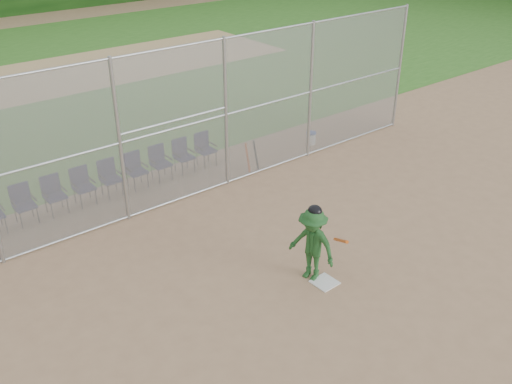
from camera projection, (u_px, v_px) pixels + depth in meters
ground at (332, 284)px, 11.64m from camera, size 100.00×100.00×0.00m
grass_strip at (27, 81)px, 24.05m from camera, size 100.00×100.00×0.00m
dirt_patch_far at (27, 81)px, 24.05m from camera, size 24.00×24.00×0.00m
backstop_fence at (193, 121)px, 14.12m from camera, size 16.09×0.09×4.00m
home_plate at (325, 282)px, 11.68m from camera, size 0.48×0.48×0.02m
batter_at_plate at (312, 244)px, 11.46m from camera, size 1.03×1.33×1.70m
water_cooler at (311, 138)px, 17.99m from camera, size 0.31×0.31×0.40m
spare_bats at (252, 156)px, 16.22m from camera, size 0.36×0.28×0.84m
chair_2 at (25, 205)px, 13.59m from camera, size 0.54×0.52×0.96m
chair_3 at (55, 196)px, 14.00m from camera, size 0.54×0.52×0.96m
chair_4 at (84, 187)px, 14.41m from camera, size 0.54×0.52×0.96m
chair_5 at (111, 179)px, 14.82m from camera, size 0.54×0.52×0.96m
chair_6 at (137, 171)px, 15.23m from camera, size 0.54×0.52×0.96m
chair_7 at (161, 164)px, 15.65m from camera, size 0.54×0.52×0.96m
chair_8 at (184, 157)px, 16.06m from camera, size 0.54×0.52×0.96m
chair_9 at (206, 150)px, 16.47m from camera, size 0.54×0.52×0.96m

